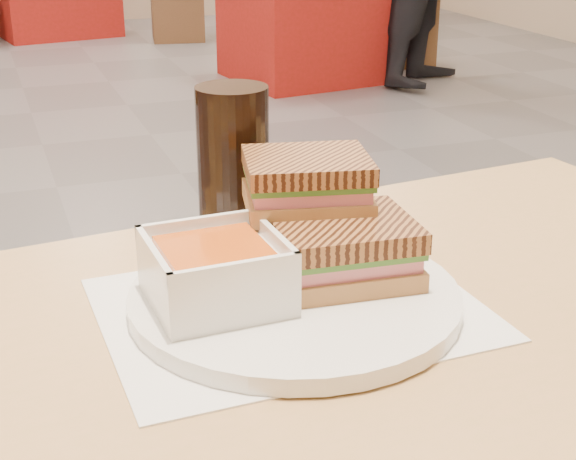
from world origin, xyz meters
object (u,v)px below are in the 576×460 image
object	(u,v)px
soup_bowl	(216,274)
bg_chair_2r	(177,11)
bg_table_1	(303,21)
bg_chair_1l	(287,23)
bg_chair_1r	(392,26)
cola_glass	(233,163)
plate	(295,298)
panini_lower	(343,249)

from	to	relation	value
soup_bowl	bg_chair_2r	distance (m)	6.01
bg_table_1	bg_chair_2r	world-z (taller)	bg_table_1
bg_chair_1l	soup_bowl	bearing A→B (deg)	-110.68
bg_chair_1r	cola_glass	bearing A→B (deg)	-118.81
bg_chair_1l	bg_chair_1r	world-z (taller)	bg_chair_1l
plate	panini_lower	distance (m)	0.06
cola_glass	bg_chair_2r	bearing A→B (deg)	77.72
panini_lower	bg_chair_1r	world-z (taller)	panini_lower
cola_glass	bg_chair_1r	distance (m)	4.88
bg_chair_1l	bg_chair_1r	size ratio (longest dim) A/B	1.14
plate	soup_bowl	world-z (taller)	soup_bowl
bg_chair_1r	bg_chair_2r	distance (m)	1.79
bg_table_1	bg_chair_1l	distance (m)	0.63
soup_bowl	cola_glass	world-z (taller)	cola_glass
soup_bowl	bg_table_1	xyz separation A→B (m)	(1.69, 4.19, -0.45)
plate	bg_chair_2r	size ratio (longest dim) A/B	0.68
bg_chair_1r	bg_chair_2r	bearing A→B (deg)	128.10
plate	cola_glass	xyz separation A→B (m)	(-0.00, 0.19, 0.07)
panini_lower	bg_chair_2r	world-z (taller)	panini_lower
soup_bowl	cola_glass	size ratio (longest dim) A/B	0.71
bg_table_1	bg_chair_2r	distance (m)	1.70
panini_lower	bg_table_1	distance (m)	4.48
soup_bowl	bg_chair_1r	bearing A→B (deg)	61.48
panini_lower	bg_chair_1l	size ratio (longest dim) A/B	0.24
plate	bg_chair_1r	size ratio (longest dim) A/B	0.61
panini_lower	bg_chair_2r	size ratio (longest dim) A/B	0.31
soup_bowl	bg_table_1	size ratio (longest dim) A/B	0.13
plate	bg_chair_1r	distance (m)	5.04
panini_lower	cola_glass	bearing A→B (deg)	106.15
plate	panini_lower	bearing A→B (deg)	11.90
bg_chair_1l	bg_chair_1r	distance (m)	0.70
bg_chair_1r	soup_bowl	bearing A→B (deg)	-118.52
panini_lower	bg_chair_1l	world-z (taller)	panini_lower
panini_lower	plate	bearing A→B (deg)	-168.10
bg_chair_1l	bg_table_1	bearing A→B (deg)	-101.65
plate	bg_table_1	bearing A→B (deg)	68.93
plate	bg_table_1	world-z (taller)	plate
panini_lower	bg_chair_1r	distance (m)	5.01
plate	bg_chair_1l	xyz separation A→B (m)	(1.74, 4.80, -0.51)
plate	soup_bowl	distance (m)	0.08
panini_lower	bg_table_1	size ratio (longest dim) A/B	0.15
soup_bowl	bg_table_1	bearing A→B (deg)	68.07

